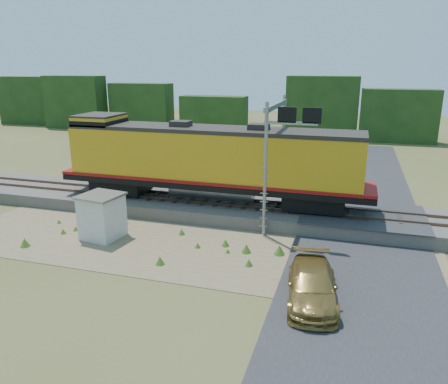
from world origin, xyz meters
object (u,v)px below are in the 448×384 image
(locomotive, at_px, (207,160))
(signal_gantry, at_px, (280,132))
(shed, at_px, (102,216))
(car, at_px, (312,285))

(locomotive, height_order, signal_gantry, signal_gantry)
(signal_gantry, bearing_deg, locomotive, 171.77)
(shed, bearing_deg, car, -8.43)
(shed, bearing_deg, signal_gantry, 37.80)
(locomotive, xyz_separation_m, shed, (-4.15, -5.68, -2.23))
(shed, xyz_separation_m, signal_gantry, (8.82, 5.00, 4.26))
(car, bearing_deg, locomotive, 122.08)
(shed, distance_m, signal_gantry, 11.00)
(locomotive, xyz_separation_m, car, (7.60, -9.20, -2.80))
(locomotive, height_order, shed, locomotive)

